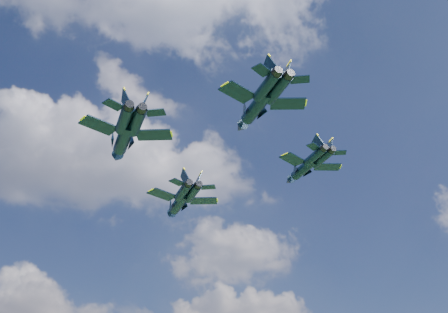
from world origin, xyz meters
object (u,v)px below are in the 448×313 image
jet_left (123,139)px  jet_lead (179,203)px  jet_right (303,169)px  jet_slot (255,108)px

jet_left → jet_lead: bearing=50.5°
jet_right → jet_slot: size_ratio=0.92×
jet_left → jet_slot: jet_left is taller
jet_lead → jet_right: 23.25m
jet_left → jet_right: (29.74, 7.29, 0.62)m
jet_lead → jet_right: (20.35, -10.96, 2.53)m
jet_lead → jet_left: bearing=-130.9°
jet_left → jet_slot: bearing=-47.0°
jet_lead → jet_slot: jet_slot is taller
jet_lead → jet_slot: size_ratio=1.05×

